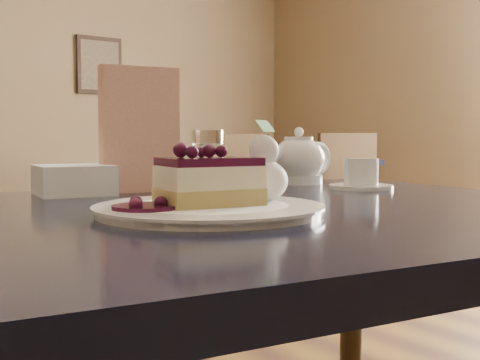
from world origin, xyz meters
TOP-DOWN VIEW (x-y plane):
  - main_table at (-0.12, 0.17)m, footprint 1.39×1.03m
  - dessert_plate at (-0.13, 0.12)m, footprint 0.30×0.30m
  - cheesecake_slice at (-0.13, 0.12)m, footprint 0.14×0.11m
  - whipped_cream at (-0.04, 0.12)m, footprint 0.07×0.07m
  - berry_sauce at (-0.22, 0.13)m, footprint 0.09×0.09m
  - tea_set at (0.33, 0.42)m, footprint 0.19×0.30m
  - menu_card at (-0.05, 0.48)m, footprint 0.15×0.05m
  - sugar_shaker at (0.09, 0.46)m, footprint 0.06×0.06m
  - napkin_stack at (-0.17, 0.50)m, footprint 0.15×0.15m
  - bg_table_far_right at (2.24, 2.67)m, footprint 1.17×1.84m

SIDE VIEW (x-z plane):
  - bg_table_far_right at x=2.24m, z-range -0.54..0.68m
  - main_table at x=-0.12m, z-range 0.32..1.12m
  - dessert_plate at x=-0.13m, z-range 0.80..0.81m
  - berry_sauce at x=-0.22m, z-range 0.81..0.82m
  - napkin_stack at x=-0.17m, z-range 0.80..0.85m
  - whipped_cream at x=-0.04m, z-range 0.81..0.87m
  - cheesecake_slice at x=-0.13m, z-range 0.81..0.88m
  - tea_set at x=0.33m, z-range 0.79..0.90m
  - sugar_shaker at x=0.09m, z-range 0.80..0.92m
  - menu_card at x=-0.05m, z-range 0.80..1.04m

